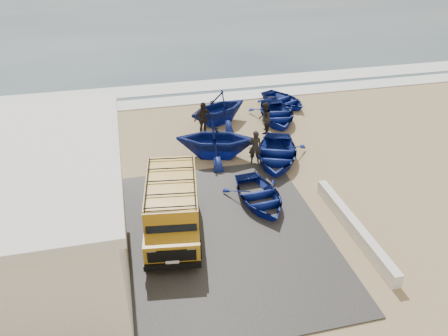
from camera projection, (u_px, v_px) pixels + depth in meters
ground at (210, 206)px, 18.36m from camera, size 160.00×160.00×0.00m
slab at (169, 243)px, 16.27m from camera, size 12.00×10.00×0.05m
surf_line at (173, 101)px, 28.40m from camera, size 180.00×1.60×0.06m
surf_wash at (168, 89)px, 30.51m from camera, size 180.00×2.20×0.04m
parapet at (354, 227)px, 16.70m from camera, size 0.35×6.00×0.55m
van at (172, 205)px, 16.48m from camera, size 2.57×5.12×2.11m
boat_near_left at (259, 196)px, 18.36m from camera, size 2.82×3.75×0.74m
boat_near_right at (276, 153)px, 21.44m from camera, size 4.34×5.03×0.88m
boat_mid_left at (216, 138)px, 21.52m from camera, size 4.74×4.36×2.08m
boat_mid_right at (276, 114)px, 25.64m from camera, size 3.43×4.44×0.85m
boat_far_left at (218, 108)px, 25.05m from camera, size 4.76×4.51×1.98m
boat_far_right at (283, 100)px, 27.76m from camera, size 3.58×4.10×0.71m
fisherman_front at (255, 147)px, 21.11m from camera, size 0.72×0.56×1.73m
fisherman_middle at (265, 118)px, 24.03m from camera, size 0.99×1.07×1.76m
fisherman_back at (203, 119)px, 23.71m from camera, size 1.23×0.91×1.93m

